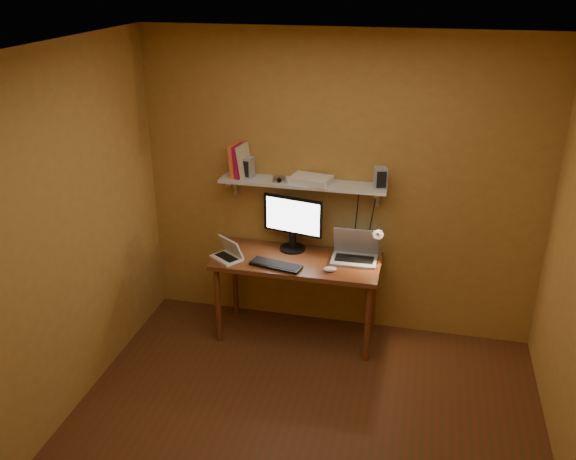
% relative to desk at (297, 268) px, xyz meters
% --- Properties ---
extents(room, '(3.44, 3.24, 2.64)m').
position_rel_desk_xyz_m(room, '(0.29, -1.28, 0.64)').
color(room, '#572716').
rests_on(room, ground).
extents(desk, '(1.40, 0.60, 0.75)m').
position_rel_desk_xyz_m(desk, '(0.00, 0.00, 0.00)').
color(desk, brown).
rests_on(desk, ground).
extents(wall_shelf, '(1.40, 0.25, 0.21)m').
position_rel_desk_xyz_m(wall_shelf, '(0.00, 0.19, 0.69)').
color(wall_shelf, silver).
rests_on(wall_shelf, room).
extents(monitor, '(0.53, 0.27, 0.48)m').
position_rel_desk_xyz_m(monitor, '(-0.08, 0.18, 0.36)').
color(monitor, black).
rests_on(monitor, desk).
extents(laptop, '(0.38, 0.27, 0.27)m').
position_rel_desk_xyz_m(laptop, '(0.47, 0.11, 0.16)').
color(laptop, '#95989D').
rests_on(laptop, desk).
extents(netbook, '(0.31, 0.29, 0.18)m').
position_rel_desk_xyz_m(netbook, '(-0.57, -0.11, 0.14)').
color(netbook, white).
rests_on(netbook, desk).
extents(keyboard, '(0.45, 0.23, 0.02)m').
position_rel_desk_xyz_m(keyboard, '(-0.14, -0.17, 0.10)').
color(keyboard, black).
rests_on(keyboard, desk).
extents(mouse, '(0.12, 0.10, 0.04)m').
position_rel_desk_xyz_m(mouse, '(0.31, -0.16, 0.11)').
color(mouse, white).
rests_on(mouse, desk).
extents(desk_lamp, '(0.09, 0.23, 0.38)m').
position_rel_desk_xyz_m(desk_lamp, '(0.66, 0.13, 0.29)').
color(desk_lamp, silver).
rests_on(desk_lamp, desk).
extents(speaker_left, '(0.11, 0.11, 0.18)m').
position_rel_desk_xyz_m(speaker_left, '(-0.48, 0.20, 0.80)').
color(speaker_left, '#95989D').
rests_on(speaker_left, wall_shelf).
extents(speaker_right, '(0.12, 0.12, 0.17)m').
position_rel_desk_xyz_m(speaker_right, '(0.64, 0.18, 0.80)').
color(speaker_right, '#95989D').
rests_on(speaker_right, wall_shelf).
extents(books, '(0.17, 0.20, 0.28)m').
position_rel_desk_xyz_m(books, '(-0.55, 0.21, 0.85)').
color(books, '#F66232').
rests_on(books, wall_shelf).
extents(shelf_camera, '(0.11, 0.06, 0.06)m').
position_rel_desk_xyz_m(shelf_camera, '(-0.18, 0.12, 0.74)').
color(shelf_camera, silver).
rests_on(shelf_camera, wall_shelf).
extents(router, '(0.36, 0.28, 0.05)m').
position_rel_desk_xyz_m(router, '(0.07, 0.18, 0.74)').
color(router, white).
rests_on(router, wall_shelf).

